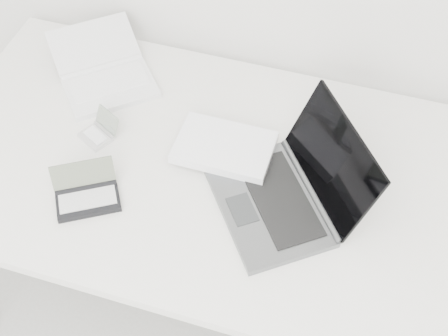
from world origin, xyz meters
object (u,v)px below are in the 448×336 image
(desk, at_px, (240,185))
(palmtop_charcoal, at_px, (87,195))
(netbook_open_white, at_px, (106,75))
(laptop_large, at_px, (264,176))

(desk, distance_m, palmtop_charcoal, 0.38)
(netbook_open_white, relative_size, palmtop_charcoal, 2.09)
(netbook_open_white, bearing_deg, laptop_large, -63.91)
(desk, relative_size, netbook_open_white, 4.11)
(netbook_open_white, height_order, palmtop_charcoal, palmtop_charcoal)
(netbook_open_white, xyz_separation_m, palmtop_charcoal, (0.13, -0.39, -0.00))
(desk, bearing_deg, laptop_large, -11.97)
(laptop_large, relative_size, palmtop_charcoal, 2.79)
(netbook_open_white, bearing_deg, palmtop_charcoal, -112.61)
(laptop_large, height_order, netbook_open_white, laptop_large)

